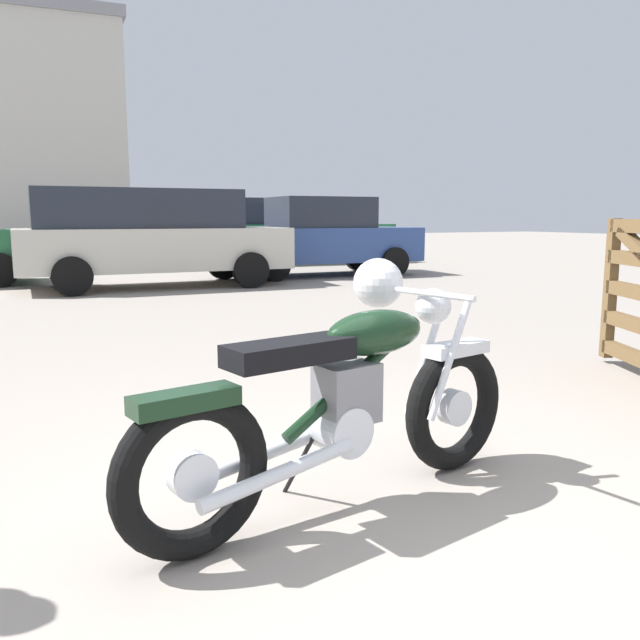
% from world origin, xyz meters
% --- Properties ---
extents(ground_plane, '(80.00, 80.00, 0.00)m').
position_xyz_m(ground_plane, '(0.00, 0.00, 0.00)').
color(ground_plane, gray).
extents(vintage_motorcycle, '(2.07, 0.77, 1.07)m').
position_xyz_m(vintage_motorcycle, '(0.08, 0.35, 0.49)').
color(vintage_motorcycle, black).
rests_on(vintage_motorcycle, ground_plane).
extents(white_estate_far, '(4.77, 2.13, 1.74)m').
position_xyz_m(white_estate_far, '(1.32, 9.85, 0.94)').
color(white_estate_far, black).
rests_on(white_estate_far, ground_plane).
extents(pale_sedan_back, '(4.84, 2.28, 1.74)m').
position_xyz_m(pale_sedan_back, '(6.46, 14.32, 0.94)').
color(pale_sedan_back, black).
rests_on(pale_sedan_back, ground_plane).
extents(blue_hatchback_right, '(4.29, 2.11, 1.67)m').
position_xyz_m(blue_hatchback_right, '(5.12, 10.56, 0.84)').
color(blue_hatchback_right, black).
rests_on(blue_hatchback_right, ground_plane).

